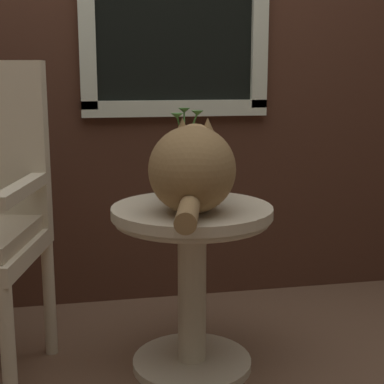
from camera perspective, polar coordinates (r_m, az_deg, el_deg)
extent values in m
plane|color=brown|center=(2.11, -2.21, -17.63)|extent=(6.00, 6.00, 0.00)
cube|color=#47281C|center=(2.61, -5.17, 17.45)|extent=(4.00, 0.04, 2.60)
cube|color=beige|center=(2.58, -1.57, 8.20)|extent=(0.82, 0.03, 0.07)
cube|color=beige|center=(2.68, 6.72, 18.06)|extent=(0.07, 0.03, 0.92)
cube|color=black|center=(2.61, -1.68, 18.32)|extent=(0.73, 0.01, 0.90)
cylinder|color=beige|center=(2.17, 0.00, -16.36)|extent=(0.42, 0.42, 0.03)
cylinder|color=beige|center=(2.05, 0.00, -9.52)|extent=(0.10, 0.10, 0.52)
cylinder|color=beige|center=(1.97, 0.00, -1.92)|extent=(0.55, 0.55, 0.03)
torus|color=beige|center=(1.98, 0.00, -2.70)|extent=(0.53, 0.53, 0.02)
cylinder|color=beige|center=(1.85, -17.54, -15.05)|extent=(0.04, 0.04, 0.43)
cylinder|color=beige|center=(2.24, -13.81, -10.08)|extent=(0.04, 0.04, 0.43)
cube|color=beige|center=(1.91, -16.29, 0.31)|extent=(0.15, 0.45, 0.04)
ellipsoid|color=olive|center=(1.85, 0.01, 2.20)|extent=(0.35, 0.38, 0.28)
sphere|color=tan|center=(2.05, 0.30, 4.48)|extent=(0.16, 0.16, 0.16)
cone|color=olive|center=(2.04, 1.55, 6.50)|extent=(0.05, 0.05, 0.06)
cone|color=olive|center=(2.04, -0.96, 6.51)|extent=(0.05, 0.05, 0.06)
cylinder|color=olive|center=(1.66, -0.36, -1.90)|extent=(0.13, 0.29, 0.06)
cylinder|color=#99999E|center=(2.12, -0.74, -0.34)|extent=(0.07, 0.07, 0.01)
ellipsoid|color=#99999E|center=(2.10, -0.74, 1.36)|extent=(0.12, 0.12, 0.12)
cylinder|color=#99999E|center=(2.09, -0.75, 3.42)|extent=(0.06, 0.06, 0.06)
torus|color=#99999E|center=(2.09, -0.75, 4.30)|extent=(0.08, 0.08, 0.01)
cylinder|color=#47893D|center=(2.09, -0.76, 6.15)|extent=(0.01, 0.03, 0.13)
cone|color=#47893D|center=(2.10, -0.77, 7.99)|extent=(0.04, 0.04, 0.02)
cylinder|color=#47893D|center=(2.06, -1.11, 5.87)|extent=(0.04, 0.04, 0.12)
cone|color=#47893D|center=(2.04, -1.47, 7.48)|extent=(0.04, 0.04, 0.02)
cylinder|color=#47893D|center=(2.07, -0.12, 6.01)|extent=(0.05, 0.03, 0.13)
cone|color=#47893D|center=(2.06, 0.52, 7.74)|extent=(0.04, 0.04, 0.02)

